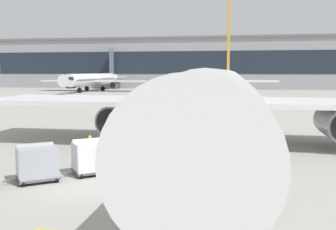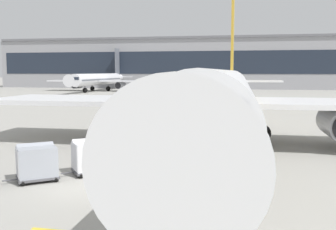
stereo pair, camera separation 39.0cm
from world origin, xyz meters
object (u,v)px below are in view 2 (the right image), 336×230
baggage_cart_lead (91,156)px  baggage_cart_second (37,162)px  safety_cone_engine_keepout (154,139)px  safety_cone_wingtip (156,140)px  ground_crew_by_loader (108,151)px  distant_airplane (99,79)px  parked_airplane (226,96)px  ground_crew_marshaller (87,158)px  ground_crew_by_carts (91,147)px  belt_loader (148,151)px

baggage_cart_lead → baggage_cart_second: 2.92m
baggage_cart_lead → safety_cone_engine_keepout: (1.33, 9.70, -0.66)m
baggage_cart_lead → safety_cone_wingtip: (1.51, 9.31, -0.69)m
baggage_cart_lead → safety_cone_wingtip: 9.46m
ground_crew_by_loader → distant_airplane: size_ratio=0.05×
ground_crew_by_loader → safety_cone_engine_keepout: (0.93, 8.17, -0.65)m
parked_airplane → ground_crew_marshaller: size_ratio=27.47×
ground_crew_by_carts → safety_cone_engine_keepout: bearing=72.3°
ground_crew_by_carts → distant_airplane: (-31.62, 83.60, 2.28)m
belt_loader → distant_airplane: 90.50m
baggage_cart_lead → ground_crew_by_carts: baggage_cart_lead is taller
parked_airplane → distant_airplane: bearing=117.6°
baggage_cart_lead → ground_crew_marshaller: baggage_cart_lead is taller
parked_airplane → baggage_cart_lead: 12.86m
baggage_cart_second → distant_airplane: distant_airplane is taller
baggage_cart_second → ground_crew_marshaller: baggage_cart_second is taller
belt_loader → ground_crew_marshaller: (-2.59, -3.16, 0.17)m
ground_crew_by_carts → safety_cone_wingtip: 7.43m
belt_loader → ground_crew_by_carts: 3.59m
parked_airplane → baggage_cart_second: bearing=-126.0°
belt_loader → safety_cone_wingtip: size_ratio=8.33×
safety_cone_engine_keepout → safety_cone_wingtip: size_ratio=1.11×
ground_crew_by_carts → ground_crew_marshaller: (0.99, -2.90, 0.00)m
ground_crew_by_loader → ground_crew_by_carts: size_ratio=1.00×
parked_airplane → belt_loader: 9.47m
belt_loader → baggage_cart_lead: (-2.57, -2.62, 0.18)m
parked_airplane → belt_loader: (-4.23, -7.95, -2.94)m
ground_crew_by_loader → safety_cone_wingtip: (1.11, 7.79, -0.69)m
baggage_cart_second → distant_airplane: 92.97m
baggage_cart_second → ground_crew_marshaller: size_ratio=1.52×
safety_cone_engine_keepout → ground_crew_marshaller: bearing=-97.5°
parked_airplane → baggage_cart_second: 15.62m
baggage_cart_lead → ground_crew_marshaller: 0.55m
ground_crew_by_carts → ground_crew_marshaller: bearing=-71.2°
ground_crew_by_carts → safety_cone_engine_keepout: (2.34, 7.34, -0.65)m
baggage_cart_lead → ground_crew_marshaller: bearing=-91.9°
baggage_cart_second → ground_crew_marshaller: 2.58m
ground_crew_marshaller → safety_cone_engine_keepout: (1.35, 10.24, -0.65)m
belt_loader → baggage_cart_second: size_ratio=2.00×
baggage_cart_lead → safety_cone_engine_keepout: 9.81m
ground_crew_by_loader → parked_airplane: bearing=54.7°
ground_crew_by_loader → ground_crew_by_carts: (-1.41, 0.83, 0.00)m
belt_loader → ground_crew_by_loader: (-2.17, -1.09, 0.17)m
parked_airplane → baggage_cart_lead: (-6.80, -10.57, -2.76)m
ground_crew_marshaller → safety_cone_engine_keepout: 10.35m
parked_airplane → baggage_cart_second: size_ratio=18.06×
baggage_cart_second → ground_crew_by_loader: (2.63, 3.40, -0.00)m
baggage_cart_second → ground_crew_marshaller: bearing=31.0°
belt_loader → distant_airplane: distant_airplane is taller
parked_airplane → ground_crew_by_loader: (-6.40, -9.04, -2.76)m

